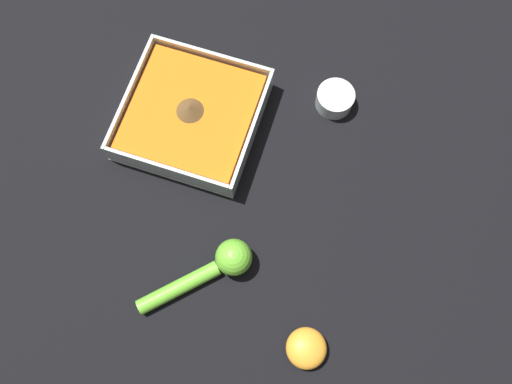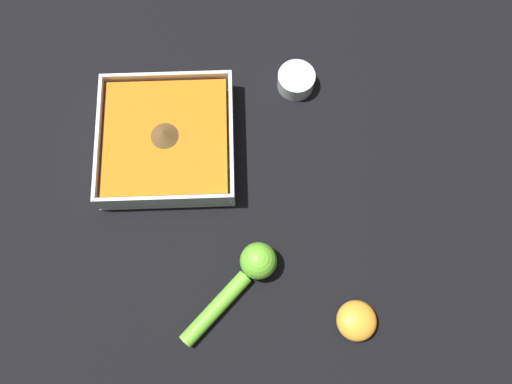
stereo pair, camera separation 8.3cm
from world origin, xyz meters
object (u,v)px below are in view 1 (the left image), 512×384
Objects in this scene: spice_bowl at (335,99)px; lemon_half at (306,348)px; lemon_squeezer at (218,266)px; square_dish at (192,116)px.

lemon_half reaches higher than spice_bowl.
lemon_half is (-0.08, -0.17, -0.01)m from lemon_squeezer.
spice_bowl is 1.06× the size of lemon_half.
lemon_half is (-0.31, -0.30, -0.01)m from square_dish.
lemon_squeezer is 0.19m from lemon_half.
spice_bowl is 0.43m from lemon_half.
lemon_half is at bearing -136.01° from square_dish.
lemon_squeezer reaches higher than spice_bowl.
square_dish reaches higher than spice_bowl.
square_dish is 3.63× the size of lemon_half.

